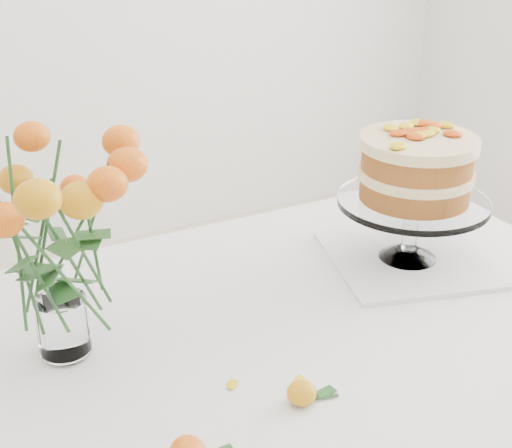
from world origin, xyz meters
The scene contains 7 objects.
table centered at (0.00, 0.00, 0.67)m, with size 1.43×0.93×0.76m.
napkin centered at (0.38, 0.10, 0.76)m, with size 0.31×0.31×0.01m, color silver.
cake_stand centered at (0.38, 0.10, 0.95)m, with size 0.30×0.30×0.27m.
rose_vase centered at (-0.33, 0.10, 1.00)m, with size 0.32×0.32×0.42m.
loose_rose_near centered at (-0.05, -0.19, 0.77)m, with size 0.08×0.05×0.04m.
stray_petal_a centered at (-0.12, -0.10, 0.76)m, with size 0.03×0.02×0.00m, color yellow.
stray_petal_b centered at (-0.02, -0.14, 0.76)m, with size 0.03×0.02×0.00m, color yellow.
Camera 1 is at (-0.51, -0.91, 1.45)m, focal length 50.00 mm.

